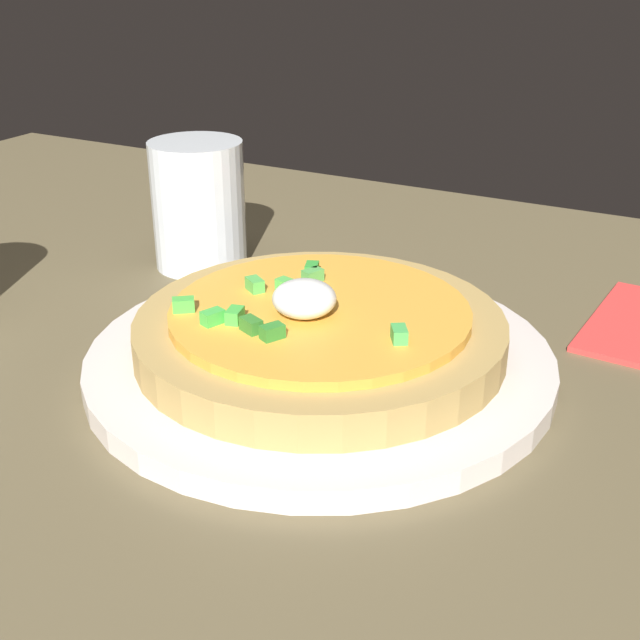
% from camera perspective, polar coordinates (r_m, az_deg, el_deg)
% --- Properties ---
extents(dining_table, '(1.19, 0.72, 0.03)m').
position_cam_1_polar(dining_table, '(0.58, -3.15, -1.39)').
color(dining_table, brown).
rests_on(dining_table, ground).
extents(plate, '(0.28, 0.28, 0.01)m').
position_cam_1_polar(plate, '(0.51, 0.00, -2.74)').
color(plate, silver).
rests_on(plate, dining_table).
extents(pizza, '(0.22, 0.22, 0.05)m').
position_cam_1_polar(pizza, '(0.50, -0.04, -0.65)').
color(pizza, tan).
rests_on(pizza, plate).
extents(cup_near, '(0.07, 0.07, 0.10)m').
position_cam_1_polar(cup_near, '(0.67, -8.31, 7.58)').
color(cup_near, silver).
rests_on(cup_near, dining_table).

